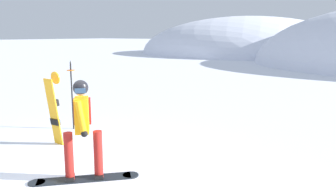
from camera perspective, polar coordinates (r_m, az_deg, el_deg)
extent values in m
plane|color=white|center=(6.18, -21.60, -13.86)|extent=(300.00, 300.00, 0.00)
ellipsoid|color=white|center=(45.12, 12.92, 6.78)|extent=(27.49, 24.74, 9.47)
cube|color=black|center=(6.09, -13.90, -13.69)|extent=(1.29, 1.31, 0.02)
cylinder|color=black|center=(6.10, -6.36, -13.41)|extent=(0.28, 0.28, 0.02)
cylinder|color=black|center=(6.18, -21.36, -13.75)|extent=(0.28, 0.28, 0.02)
cube|color=black|center=(6.06, -11.59, -13.27)|extent=(0.28, 0.28, 0.06)
cube|color=black|center=(6.09, -16.24, -13.37)|extent=(0.28, 0.28, 0.06)
cylinder|color=maroon|center=(5.92, -11.72, -9.89)|extent=(0.15, 0.15, 0.82)
cylinder|color=maroon|center=(5.95, -16.42, -10.01)|extent=(0.15, 0.15, 0.82)
cube|color=#F4A314|center=(5.73, -14.38, -3.37)|extent=(0.41, 0.41, 0.58)
cylinder|color=#F4A314|center=(5.96, -14.27, -2.86)|extent=(0.20, 0.20, 0.57)
cylinder|color=#F4A314|center=(5.51, -14.49, -3.92)|extent=(0.20, 0.20, 0.57)
sphere|color=black|center=(6.03, -13.78, -5.12)|extent=(0.11, 0.11, 0.11)
sphere|color=black|center=(5.55, -13.97, -6.46)|extent=(0.11, 0.11, 0.11)
cube|color=maroon|center=(5.92, -14.29, -2.73)|extent=(0.32, 0.33, 0.44)
cube|color=maroon|center=(6.04, -14.21, -3.27)|extent=(0.18, 0.19, 0.20)
sphere|color=tan|center=(5.65, -14.56, 0.83)|extent=(0.21, 0.21, 0.21)
sphere|color=black|center=(5.65, -14.58, 1.13)|extent=(0.25, 0.25, 0.25)
cube|color=navy|center=(5.52, -14.63, 0.61)|extent=(0.14, 0.14, 0.08)
cube|color=orange|center=(7.82, -18.80, -2.87)|extent=(0.28, 0.22, 1.51)
cylinder|color=orange|center=(7.76, -18.53, 2.69)|extent=(0.28, 0.06, 0.28)
cube|color=black|center=(7.80, -18.72, -1.26)|extent=(0.25, 0.09, 0.15)
cube|color=black|center=(7.89, -18.53, -4.39)|extent=(0.25, 0.09, 0.15)
cylinder|color=black|center=(9.03, -15.92, -0.33)|extent=(0.04, 0.04, 1.72)
cylinder|color=orange|center=(8.94, -16.13, 3.97)|extent=(0.20, 0.20, 0.02)
cone|color=black|center=(8.92, -16.20, 5.37)|extent=(0.04, 0.04, 0.08)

